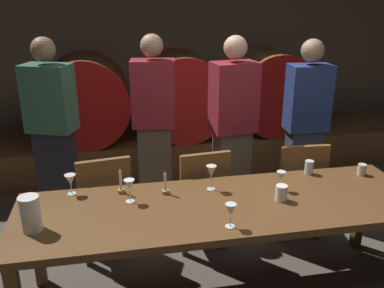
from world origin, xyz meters
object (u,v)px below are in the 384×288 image
at_px(guest_center_right, 233,132).
at_px(guest_far_left, 54,138).
at_px(wine_barrel_center, 180,94).
at_px(wine_glass_far_left, 70,180).
at_px(guest_far_right, 305,126).
at_px(wine_glass_left, 129,185).
at_px(wine_barrel_left, 86,98).
at_px(guest_center_left, 154,128).
at_px(chair_center, 201,193).
at_px(candle_right, 165,187).
at_px(candle_left, 121,186).
at_px(wine_glass_right, 281,177).
at_px(cup_right, 362,170).
at_px(chair_right, 297,184).
at_px(wine_glass_center_right, 211,172).
at_px(dining_table, 223,212).
at_px(cup_left, 281,193).
at_px(chair_left, 104,201).
at_px(cup_center, 309,167).
at_px(pitcher, 30,214).
at_px(wine_glass_center_left, 231,211).
at_px(wine_barrel_right, 267,90).

bearing_deg(guest_center_right, guest_far_left, -13.88).
distance_m(wine_barrel_center, wine_glass_far_left, 2.31).
height_order(guest_far_right, wine_glass_left, guest_far_right).
height_order(wine_barrel_left, guest_center_left, guest_center_left).
distance_m(chair_center, candle_right, 0.59).
height_order(wine_barrel_center, candle_left, wine_barrel_center).
distance_m(wine_glass_right, cup_right, 0.72).
bearing_deg(candle_left, wine_glass_left, -69.69).
xyz_separation_m(chair_right, wine_glass_center_right, (-0.86, -0.40, 0.36)).
bearing_deg(guest_far_left, guest_center_right, -164.35).
bearing_deg(wine_glass_center_right, wine_glass_right, -12.21).
bearing_deg(guest_center_left, cup_right, 154.56).
relative_size(dining_table, guest_center_right, 1.59).
distance_m(wine_glass_right, cup_left, 0.16).
height_order(dining_table, chair_right, chair_right).
distance_m(candle_left, cup_left, 1.09).
distance_m(chair_left, wine_glass_far_left, 0.50).
xyz_separation_m(wine_barrel_left, wine_glass_right, (1.42, -2.25, -0.08)).
bearing_deg(chair_left, wine_glass_center_right, 143.06).
bearing_deg(cup_center, wine_barrel_center, 108.12).
bearing_deg(wine_glass_right, pitcher, -172.37).
bearing_deg(pitcher, wine_glass_right, 7.63).
relative_size(dining_table, wine_glass_center_left, 17.74).
bearing_deg(wine_glass_left, wine_glass_center_right, 7.86).
relative_size(guest_center_right, candle_left, 8.90).
xyz_separation_m(wine_barrel_right, guest_center_left, (-1.50, -1.12, -0.03)).
bearing_deg(wine_glass_center_right, guest_center_right, 63.86).
bearing_deg(wine_glass_center_left, candle_left, 137.36).
xyz_separation_m(wine_glass_far_left, cup_center, (1.76, 0.01, -0.05)).
bearing_deg(cup_center, wine_glass_far_left, -179.77).
relative_size(guest_center_right, candle_right, 9.66).
bearing_deg(guest_center_left, wine_glass_center_left, 109.25).
bearing_deg(wine_glass_left, wine_glass_right, -1.31).
bearing_deg(wine_barrel_right, guest_center_left, -143.18).
bearing_deg(cup_center, wine_glass_right, -145.47).
xyz_separation_m(guest_far_left, guest_center_left, (0.86, 0.13, -0.00)).
bearing_deg(dining_table, candle_left, 156.08).
distance_m(chair_right, cup_center, 0.41).
height_order(chair_center, wine_glass_center_right, wine_glass_center_right).
bearing_deg(wine_glass_center_left, wine_glass_right, 40.12).
relative_size(wine_glass_far_left, cup_center, 1.36).
distance_m(dining_table, candle_left, 0.72).
distance_m(chair_right, guest_far_left, 2.10).
distance_m(chair_left, wine_glass_left, 0.64).
xyz_separation_m(wine_glass_left, wine_glass_center_right, (0.57, 0.08, 0.01)).
bearing_deg(wine_glass_center_left, pitcher, 170.82).
bearing_deg(wine_barrel_left, wine_glass_left, -80.48).
bearing_deg(candle_right, chair_center, 49.67).
height_order(wine_barrel_right, candle_left, wine_barrel_right).
bearing_deg(wine_glass_center_left, chair_left, 129.30).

